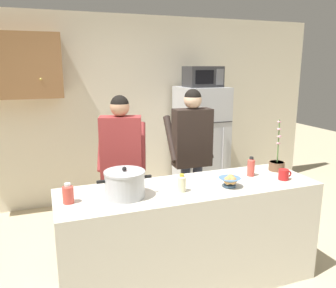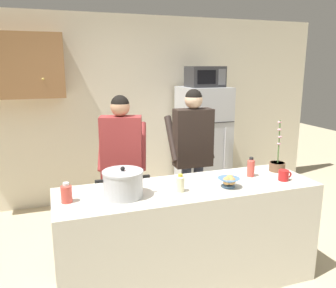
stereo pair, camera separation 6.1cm
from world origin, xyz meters
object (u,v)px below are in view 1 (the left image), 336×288
person_near_pot (121,156)px  person_by_sink (192,145)px  bread_bowl (230,181)px  coffee_mug (284,175)px  bottle_near_edge (182,183)px  cooking_pot (125,184)px  refrigerator (201,144)px  potted_orchid (277,164)px  microwave (203,77)px  bottle_far_corner (251,167)px  bottle_mid_counter (68,193)px

person_near_pot → person_by_sink: size_ratio=0.98×
person_near_pot → bread_bowl: person_near_pot is taller
person_by_sink → bread_bowl: bearing=-96.0°
coffee_mug → bottle_near_edge: bearing=177.6°
person_by_sink → cooking_pot: person_by_sink is taller
refrigerator → cooking_pot: 2.45m
cooking_pot → potted_orchid: size_ratio=0.86×
microwave → potted_orchid: 1.87m
cooking_pot → potted_orchid: 1.56m
person_near_pot → cooking_pot: 0.88m
bottle_near_edge → potted_orchid: (1.09, 0.21, -0.01)m
cooking_pot → potted_orchid: (1.55, 0.17, -0.04)m
coffee_mug → bread_bowl: (-0.55, 0.00, 0.00)m
refrigerator → bottle_far_corner: 1.82m
microwave → coffee_mug: microwave is taller
refrigerator → bottle_near_edge: 2.23m
coffee_mug → potted_orchid: 0.28m
bread_bowl → bottle_mid_counter: (-1.30, 0.11, 0.02)m
microwave → potted_orchid: size_ratio=0.96×
person_near_pot → bread_bowl: 1.19m
person_near_pot → coffee_mug: person_near_pot is taller
bottle_mid_counter → person_near_pot: bearing=55.0°
person_near_pot → bottle_mid_counter: 1.03m
cooking_pot → bottle_near_edge: cooking_pot is taller
person_near_pot → potted_orchid: (1.38, -0.70, -0.03)m
person_near_pot → cooking_pot: bearing=-100.9°
microwave → cooking_pot: 2.54m
cooking_pot → coffee_mug: (1.43, -0.09, -0.06)m
refrigerator → potted_orchid: refrigerator is taller
bottle_mid_counter → bottle_far_corner: bottle_far_corner is taller
bread_bowl → bottle_near_edge: bottle_near_edge is taller
bottle_mid_counter → bread_bowl: bearing=-4.9°
microwave → bread_bowl: microwave is taller
refrigerator → bottle_near_edge: size_ratio=11.00×
bottle_far_corner → coffee_mug: bearing=-42.3°
person_near_pot → cooking_pot: size_ratio=3.82×
refrigerator → bread_bowl: size_ratio=8.71×
person_by_sink → refrigerator: bearing=59.1°
bottle_mid_counter → bottle_near_edge: bearing=-4.6°
refrigerator → cooking_pot: bearing=-129.4°
bread_bowl → bottle_far_corner: size_ratio=1.03×
bottle_mid_counter → potted_orchid: (1.97, 0.14, -0.01)m
refrigerator → coffee_mug: size_ratio=12.44×
person_by_sink → potted_orchid: person_by_sink is taller
cooking_pot → bottle_far_corner: (1.21, 0.11, -0.02)m
refrigerator → person_by_sink: person_by_sink is taller
refrigerator → coffee_mug: refrigerator is taller
bottle_far_corner → person_near_pot: bearing=144.1°
person_by_sink → potted_orchid: (0.56, -0.78, -0.06)m
person_near_pot → bottle_near_edge: (0.29, -0.91, -0.03)m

